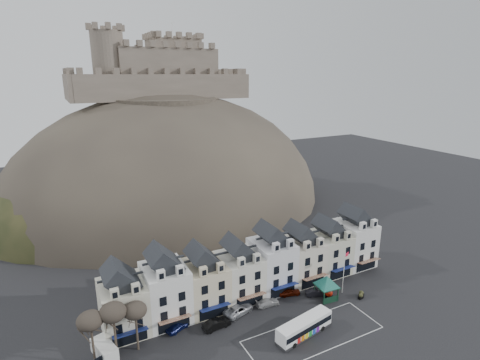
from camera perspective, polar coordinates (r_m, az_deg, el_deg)
name	(u,v)px	position (r m, az deg, el deg)	size (l,w,h in m)	color
ground	(308,343)	(62.37, 10.30, -23.30)	(300.00, 300.00, 0.00)	black
coach_bay_markings	(313,334)	(64.13, 11.11, -22.09)	(22.00, 7.50, 0.01)	silver
townhouse_terrace	(257,265)	(70.44, 2.54, -12.85)	(54.40, 9.35, 11.80)	beige
castle_hill	(175,204)	(117.79, -9.95, -3.70)	(100.00, 76.00, 68.00)	#37312B
castle	(158,70)	(117.62, -12.35, 16.07)	(50.20, 22.20, 22.00)	#63584C
tree_left_far	(90,321)	(57.82, -21.89, -19.32)	(3.61, 3.61, 8.24)	#31271F
tree_left_mid	(113,313)	(57.80, -18.82, -18.58)	(3.78, 3.78, 8.64)	#31271F
tree_left_near	(135,311)	(58.51, -15.70, -18.64)	(3.43, 3.43, 7.84)	#31271F
bus	(304,326)	(62.79, 9.77, -21.13)	(10.39, 4.11, 2.86)	#262628
bus_shelter	(327,281)	(70.79, 13.10, -14.76)	(7.16, 7.16, 4.56)	#103120
red_buoy	(329,293)	(72.42, 13.36, -16.47)	(1.43, 1.43, 1.77)	black
flagpole	(344,270)	(72.71, 15.59, -13.04)	(1.15, 0.38, 8.22)	silver
white_van	(105,350)	(61.83, -19.95, -23.19)	(3.40, 5.27, 2.22)	white
planter_west	(361,294)	(74.55, 17.99, -16.15)	(1.27, 0.89, 1.15)	black
planter_east	(361,296)	(73.92, 17.93, -16.49)	(1.12, 0.73, 1.05)	black
car_navy	(178,326)	(64.29, -9.48, -21.12)	(1.60, 3.98, 1.36)	#0D1544
car_black	(216,324)	(63.95, -3.60, -21.04)	(1.62, 4.63, 1.53)	black
car_silver	(239,309)	(66.93, -0.21, -19.10)	(2.55, 5.44, 1.54)	#ACADB4
car_white	(268,302)	(69.00, 4.23, -18.10)	(1.73, 4.27, 1.24)	#BDBDBD
car_maroon	(289,291)	(72.08, 7.48, -16.48)	(1.68, 4.17, 1.42)	#4E1104
car_charcoal	(316,292)	(72.70, 11.55, -16.45)	(1.37, 3.94, 1.30)	black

